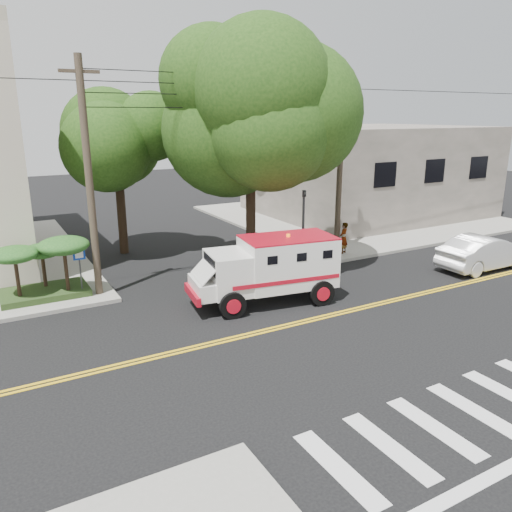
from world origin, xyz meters
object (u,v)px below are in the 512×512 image
armored_truck (270,266)px  pedestrian_a (344,238)px  pedestrian_b (356,219)px  parked_sedan (484,252)px

armored_truck → pedestrian_a: (6.54, 3.72, -0.49)m
pedestrian_a → pedestrian_b: pedestrian_b is taller
armored_truck → pedestrian_a: bearing=38.1°
parked_sedan → pedestrian_a: pedestrian_a is taller
armored_truck → parked_sedan: 10.96m
armored_truck → pedestrian_a: armored_truck is taller
armored_truck → parked_sedan: armored_truck is taller
pedestrian_a → parked_sedan: bearing=103.3°
pedestrian_a → pedestrian_b: size_ratio=0.83×
armored_truck → pedestrian_b: armored_truck is taller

